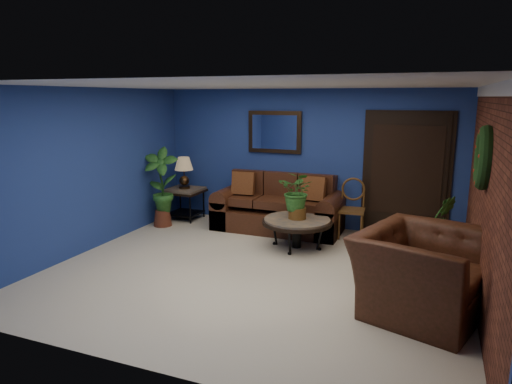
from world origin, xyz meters
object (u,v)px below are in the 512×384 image
at_px(table_lamp, 184,169).
at_px(side_chair, 352,204).
at_px(armchair, 422,272).
at_px(sofa, 279,211).
at_px(end_table, 185,196).
at_px(coffee_table, 297,222).

xyz_separation_m(table_lamp, side_chair, (3.23, 0.07, -0.43)).
relative_size(side_chair, armchair, 0.71).
bearing_deg(armchair, sofa, 63.68).
bearing_deg(end_table, table_lamp, 90.00).
bearing_deg(sofa, armchair, -44.73).
distance_m(table_lamp, side_chair, 3.26).
bearing_deg(table_lamp, end_table, -90.00).
bearing_deg(armchair, table_lamp, 79.46).
bearing_deg(side_chair, table_lamp, 176.18).
relative_size(sofa, coffee_table, 2.04).
distance_m(sofa, side_chair, 1.32).
distance_m(sofa, table_lamp, 2.04).
height_order(sofa, side_chair, sofa).
height_order(end_table, armchair, armchair).
bearing_deg(sofa, side_chair, 1.71).
bearing_deg(coffee_table, side_chair, 52.98).
bearing_deg(side_chair, sofa, 176.58).
distance_m(sofa, armchair, 3.55).
bearing_deg(armchair, side_chair, 44.12).
xyz_separation_m(coffee_table, side_chair, (0.70, 0.92, 0.15)).
distance_m(coffee_table, end_table, 2.67).
relative_size(sofa, armchair, 1.60).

